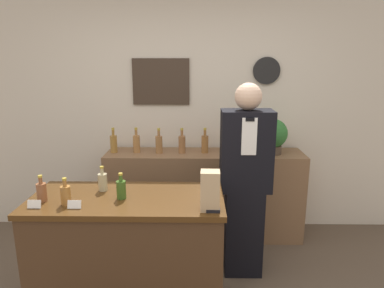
# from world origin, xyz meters

# --- Properties ---
(back_wall) EXTENTS (5.20, 0.09, 2.70)m
(back_wall) POSITION_xyz_m (0.00, 2.00, 1.35)
(back_wall) COLOR beige
(back_wall) RESTS_ON ground_plane
(back_shelf) EXTENTS (2.08, 0.45, 0.94)m
(back_shelf) POSITION_xyz_m (0.22, 1.72, 0.47)
(back_shelf) COLOR brown
(back_shelf) RESTS_ON ground_plane
(display_counter) EXTENTS (1.39, 0.64, 0.93)m
(display_counter) POSITION_xyz_m (-0.36, 0.53, 0.47)
(display_counter) COLOR #422B19
(display_counter) RESTS_ON ground_plane
(shopkeeper) EXTENTS (0.43, 0.27, 1.72)m
(shopkeeper) POSITION_xyz_m (0.56, 1.05, 0.86)
(shopkeeper) COLOR black
(shopkeeper) RESTS_ON ground_plane
(potted_plant) EXTENTS (0.30, 0.30, 0.36)m
(potted_plant) POSITION_xyz_m (0.93, 1.69, 1.14)
(potted_plant) COLOR #4C3D2D
(potted_plant) RESTS_ON back_shelf
(paper_bag) EXTENTS (0.13, 0.11, 0.27)m
(paper_bag) POSITION_xyz_m (0.23, 0.33, 1.07)
(paper_bag) COLOR tan
(paper_bag) RESTS_ON display_counter
(tape_dispenser) EXTENTS (0.09, 0.06, 0.07)m
(tape_dispenser) POSITION_xyz_m (0.25, 0.30, 0.95)
(tape_dispenser) COLOR black
(tape_dispenser) RESTS_ON display_counter
(price_card_left) EXTENTS (0.09, 0.02, 0.06)m
(price_card_left) POSITION_xyz_m (-0.94, 0.33, 0.96)
(price_card_left) COLOR white
(price_card_left) RESTS_ON display_counter
(price_card_right) EXTENTS (0.09, 0.02, 0.06)m
(price_card_right) POSITION_xyz_m (-0.67, 0.33, 0.96)
(price_card_right) COLOR white
(price_card_right) RESTS_ON display_counter
(counter_bottle_0) EXTENTS (0.07, 0.07, 0.19)m
(counter_bottle_0) POSITION_xyz_m (-0.94, 0.45, 1.00)
(counter_bottle_0) COLOR brown
(counter_bottle_0) RESTS_ON display_counter
(counter_bottle_1) EXTENTS (0.07, 0.07, 0.19)m
(counter_bottle_1) POSITION_xyz_m (-0.75, 0.40, 1.00)
(counter_bottle_1) COLOR #9D672E
(counter_bottle_1) RESTS_ON display_counter
(counter_bottle_2) EXTENTS (0.07, 0.07, 0.19)m
(counter_bottle_2) POSITION_xyz_m (-0.57, 0.66, 1.00)
(counter_bottle_2) COLOR tan
(counter_bottle_2) RESTS_ON display_counter
(counter_bottle_3) EXTENTS (0.07, 0.07, 0.19)m
(counter_bottle_3) POSITION_xyz_m (-0.39, 0.51, 1.00)
(counter_bottle_3) COLOR #375A1E
(counter_bottle_3) RESTS_ON display_counter
(shelf_bottle_0) EXTENTS (0.07, 0.07, 0.26)m
(shelf_bottle_0) POSITION_xyz_m (-0.73, 1.71, 1.04)
(shelf_bottle_0) COLOR olive
(shelf_bottle_0) RESTS_ON back_shelf
(shelf_bottle_1) EXTENTS (0.07, 0.07, 0.26)m
(shelf_bottle_1) POSITION_xyz_m (-0.49, 1.72, 1.04)
(shelf_bottle_1) COLOR #A5703E
(shelf_bottle_1) RESTS_ON back_shelf
(shelf_bottle_2) EXTENTS (0.07, 0.07, 0.26)m
(shelf_bottle_2) POSITION_xyz_m (-0.25, 1.70, 1.04)
(shelf_bottle_2) COLOR #99693C
(shelf_bottle_2) RESTS_ON back_shelf
(shelf_bottle_3) EXTENTS (0.07, 0.07, 0.26)m
(shelf_bottle_3) POSITION_xyz_m (-0.01, 1.70, 1.04)
(shelf_bottle_3) COLOR #97633A
(shelf_bottle_3) RESTS_ON back_shelf
(shelf_bottle_4) EXTENTS (0.07, 0.07, 0.26)m
(shelf_bottle_4) POSITION_xyz_m (0.23, 1.72, 1.04)
(shelf_bottle_4) COLOR #9A6634
(shelf_bottle_4) RESTS_ON back_shelf
(shelf_bottle_5) EXTENTS (0.07, 0.07, 0.26)m
(shelf_bottle_5) POSITION_xyz_m (0.47, 1.70, 1.04)
(shelf_bottle_5) COLOR #A16336
(shelf_bottle_5) RESTS_ON back_shelf
(shelf_bottle_6) EXTENTS (0.07, 0.07, 0.26)m
(shelf_bottle_6) POSITION_xyz_m (0.71, 1.73, 1.04)
(shelf_bottle_6) COLOR olive
(shelf_bottle_6) RESTS_ON back_shelf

